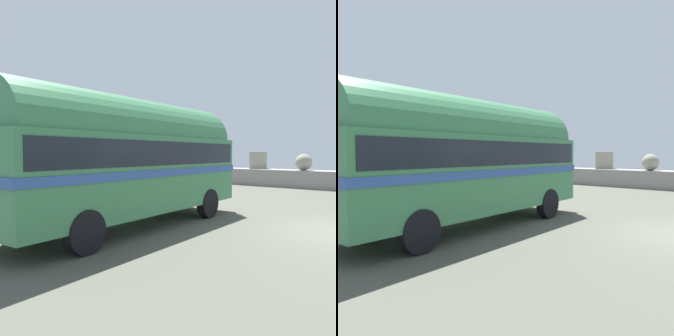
{
  "view_description": "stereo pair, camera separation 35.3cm",
  "coord_description": "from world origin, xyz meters",
  "views": [
    {
      "loc": [
        2.08,
        -10.12,
        2.15
      ],
      "look_at": [
        -4.31,
        -2.62,
        1.74
      ],
      "focal_mm": 37.27,
      "sensor_mm": 36.0,
      "label": 1
    },
    {
      "loc": [
        2.34,
        -9.88,
        2.15
      ],
      "look_at": [
        -4.31,
        -2.62,
        1.74
      ],
      "focal_mm": 37.27,
      "sensor_mm": 36.0,
      "label": 2
    }
  ],
  "objects": [
    {
      "name": "vintage_coach",
      "position": [
        -5.25,
        -3.22,
        2.05
      ],
      "size": [
        3.09,
        8.75,
        3.7
      ],
      "rotation": [
        0.0,
        0.0,
        0.08
      ],
      "color": "black",
      "rests_on": "ground"
    }
  ]
}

